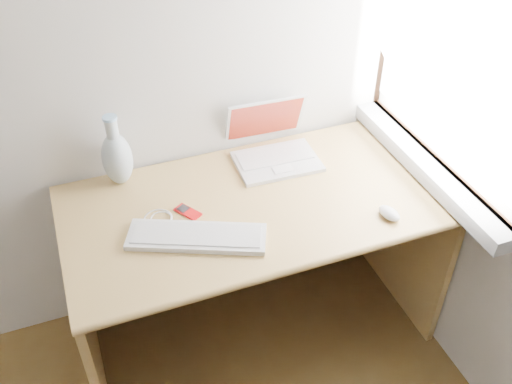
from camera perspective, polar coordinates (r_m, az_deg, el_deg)
name	(u,v)px	position (r m, az deg, el deg)	size (l,w,h in m)	color
window	(458,45)	(2.06, 19.53, 13.70)	(0.11, 0.99, 1.10)	white
desk	(249,229)	(2.29, -0.74, -3.73)	(1.41, 0.70, 0.75)	tan
laptop	(273,147)	(2.28, 1.73, 4.53)	(0.33, 0.28, 0.22)	silver
external_keyboard	(197,236)	(1.94, -5.95, -4.44)	(0.48, 0.32, 0.02)	white
mouse	(389,213)	(2.07, 13.19, -2.08)	(0.06, 0.09, 0.03)	silver
ipod	(188,212)	(2.05, -6.83, -1.99)	(0.09, 0.11, 0.01)	#A20B0C
cable_coil	(158,218)	(2.04, -9.75, -2.63)	(0.10, 0.10, 0.01)	white
remote	(174,244)	(1.94, -8.21, -5.13)	(0.03, 0.08, 0.01)	white
vase	(117,157)	(2.17, -13.74, 3.44)	(0.11, 0.11, 0.29)	silver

